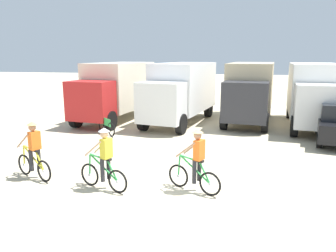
% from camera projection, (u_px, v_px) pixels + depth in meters
% --- Properties ---
extents(ground_plane, '(120.00, 120.00, 0.00)m').
position_uv_depth(ground_plane, '(156.00, 195.00, 9.04)').
color(ground_plane, beige).
extents(box_truck_cream_rv, '(3.22, 7.00, 3.35)m').
position_uv_depth(box_truck_cream_rv, '(116.00, 88.00, 19.30)').
color(box_truck_cream_rv, beige).
rests_on(box_truck_cream_rv, ground).
extents(box_truck_avon_van, '(3.58, 7.07, 3.35)m').
position_uv_depth(box_truck_avon_van, '(181.00, 90.00, 18.49)').
color(box_truck_avon_van, white).
rests_on(box_truck_avon_van, ground).
extents(box_truck_tan_camper, '(3.18, 6.99, 3.35)m').
position_uv_depth(box_truck_tan_camper, '(250.00, 89.00, 18.82)').
color(box_truck_tan_camper, '#CCB78E').
rests_on(box_truck_tan_camper, ground).
extents(box_truck_white_box, '(3.10, 6.97, 3.35)m').
position_uv_depth(box_truck_white_box, '(314.00, 92.00, 17.37)').
color(box_truck_white_box, white).
rests_on(box_truck_white_box, ground).
extents(cyclist_orange_shirt, '(1.60, 0.83, 1.82)m').
position_uv_depth(cyclist_orange_shirt, '(34.00, 152.00, 10.06)').
color(cyclist_orange_shirt, black).
rests_on(cyclist_orange_shirt, ground).
extents(cyclist_cowboy_hat, '(1.65, 0.74, 1.82)m').
position_uv_depth(cyclist_cowboy_hat, '(104.00, 161.00, 9.22)').
color(cyclist_cowboy_hat, black).
rests_on(cyclist_cowboy_hat, ground).
extents(cyclist_near_camera, '(1.59, 0.85, 1.82)m').
position_uv_depth(cyclist_near_camera, '(196.00, 163.00, 9.08)').
color(cyclist_near_camera, black).
rests_on(cyclist_near_camera, ground).
extents(bicycle_spare, '(1.30, 1.23, 0.97)m').
position_uv_depth(bicycle_spare, '(106.00, 126.00, 15.86)').
color(bicycle_spare, black).
rests_on(bicycle_spare, ground).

